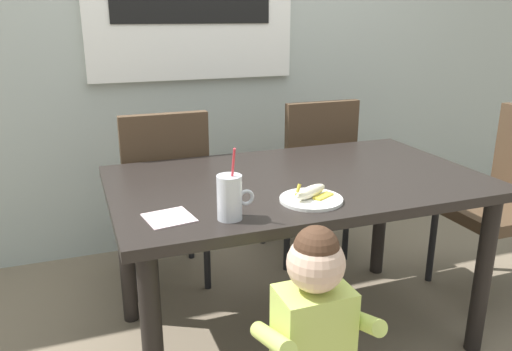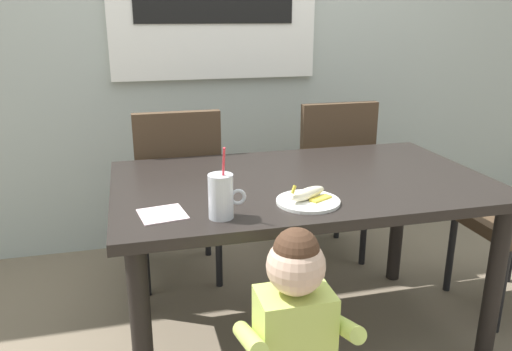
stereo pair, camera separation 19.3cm
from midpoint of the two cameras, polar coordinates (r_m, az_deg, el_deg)
The scene contains 11 objects.
ground_plane at distance 2.44m, azimuth 1.92°, elevation -17.37°, with size 24.00×24.00×0.00m, color #7A6B56.
back_wall at distance 3.15m, azimuth -6.66°, elevation 18.48°, with size 6.40×0.17×2.90m.
dining_table at distance 2.13m, azimuth 2.10°, elevation -2.70°, with size 1.53×0.92×0.75m.
dining_chair_left at distance 2.64m, azimuth -12.45°, elevation -1.71°, with size 0.44×0.44×0.96m.
dining_chair_right at distance 2.91m, azimuth 4.33°, elevation 0.48°, with size 0.44×0.44×0.96m.
dining_chair_far at distance 2.81m, azimuth 24.85°, elevation -1.81°, with size 0.44×0.44×0.96m.
toddler_standing at distance 1.56m, azimuth 2.86°, elevation -16.47°, with size 0.33×0.24×0.84m.
milk_cup at distance 1.66m, azimuth -6.27°, elevation -2.79°, with size 0.13×0.08×0.25m.
snack_plate at distance 1.83m, azimuth 3.26°, elevation -2.77°, with size 0.23×0.23×0.01m, color white.
peeled_banana at distance 1.84m, azimuth 3.25°, elevation -1.91°, with size 0.18×0.14×0.07m.
paper_napkin at distance 1.72m, azimuth -12.97°, elevation -4.73°, with size 0.15×0.15×0.00m, color silver.
Camera 1 is at (-0.86, -1.81, 1.40)m, focal length 35.48 mm.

